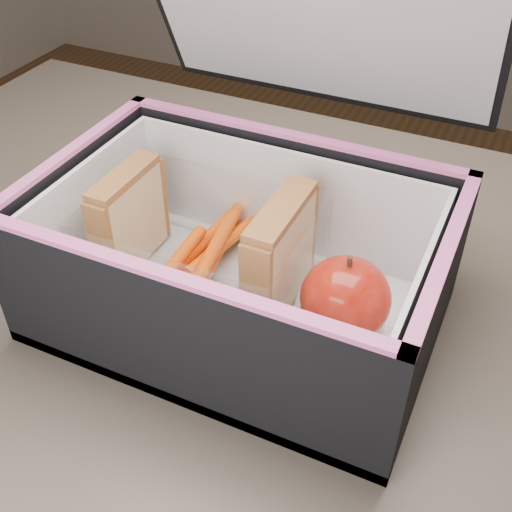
# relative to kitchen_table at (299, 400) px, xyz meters

# --- Properties ---
(kitchen_table) EXTENTS (1.20, 0.80, 0.75)m
(kitchen_table) POSITION_rel_kitchen_table_xyz_m (0.00, 0.00, 0.00)
(kitchen_table) COLOR #52453D
(kitchen_table) RESTS_ON ground
(lunch_bag) EXTENTS (0.33, 0.32, 0.32)m
(lunch_bag) POSITION_rel_kitchen_table_xyz_m (-0.06, 0.01, 0.16)
(lunch_bag) COLOR black
(lunch_bag) RESTS_ON kitchen_table
(plastic_tub) EXTENTS (0.19, 0.14, 0.08)m
(plastic_tub) POSITION_rel_kitchen_table_xyz_m (-0.10, 0.01, 0.15)
(plastic_tub) COLOR white
(plastic_tub) RESTS_ON lunch_bag
(sandwich_left) EXTENTS (0.02, 0.08, 0.09)m
(sandwich_left) POSITION_rel_kitchen_table_xyz_m (-0.18, 0.01, 0.16)
(sandwich_left) COLOR tan
(sandwich_left) RESTS_ON plastic_tub
(sandwich_right) EXTENTS (0.03, 0.09, 0.10)m
(sandwich_right) POSITION_rel_kitchen_table_xyz_m (-0.03, 0.01, 0.16)
(sandwich_right) COLOR tan
(sandwich_right) RESTS_ON plastic_tub
(carrot_sticks) EXTENTS (0.05, 0.15, 0.03)m
(carrot_sticks) POSITION_rel_kitchen_table_xyz_m (-0.11, 0.02, 0.13)
(carrot_sticks) COLOR #F1590B
(carrot_sticks) RESTS_ON plastic_tub
(paper_napkin) EXTENTS (0.09, 0.09, 0.01)m
(paper_napkin) POSITION_rel_kitchen_table_xyz_m (0.03, 0.00, 0.11)
(paper_napkin) COLOR white
(paper_napkin) RESTS_ON lunch_bag
(red_apple) EXTENTS (0.08, 0.08, 0.08)m
(red_apple) POSITION_rel_kitchen_table_xyz_m (0.03, -0.00, 0.15)
(red_apple) COLOR #940901
(red_apple) RESTS_ON paper_napkin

